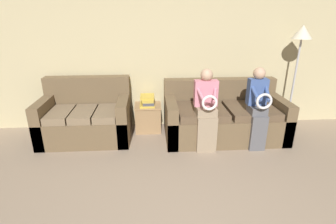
{
  "coord_description": "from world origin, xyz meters",
  "views": [
    {
      "loc": [
        -0.34,
        -1.2,
        1.93
      ],
      "look_at": [
        -0.13,
        1.94,
        0.73
      ],
      "focal_mm": 28.0,
      "sensor_mm": 36.0,
      "label": 1
    }
  ],
  "objects_px": {
    "child_right_seated": "(258,105)",
    "book_stack": "(148,101)",
    "side_shelf": "(148,117)",
    "couch_main": "(223,117)",
    "floor_lamp": "(301,43)",
    "child_left_seated": "(206,107)",
    "couch_side": "(87,118)"
  },
  "relations": [
    {
      "from": "couch_main",
      "to": "couch_side",
      "type": "bearing_deg",
      "value": 177.98
    },
    {
      "from": "child_left_seated",
      "to": "child_right_seated",
      "type": "bearing_deg",
      "value": 0.02
    },
    {
      "from": "couch_side",
      "to": "side_shelf",
      "type": "height_order",
      "value": "couch_side"
    },
    {
      "from": "child_right_seated",
      "to": "book_stack",
      "type": "relative_size",
      "value": 3.59
    },
    {
      "from": "floor_lamp",
      "to": "child_left_seated",
      "type": "bearing_deg",
      "value": -158.67
    },
    {
      "from": "couch_main",
      "to": "floor_lamp",
      "type": "xyz_separation_m",
      "value": [
        1.22,
        0.22,
        1.15
      ]
    },
    {
      "from": "child_right_seated",
      "to": "book_stack",
      "type": "height_order",
      "value": "child_right_seated"
    },
    {
      "from": "child_left_seated",
      "to": "book_stack",
      "type": "distance_m",
      "value": 1.11
    },
    {
      "from": "side_shelf",
      "to": "floor_lamp",
      "type": "bearing_deg",
      "value": -1.82
    },
    {
      "from": "child_right_seated",
      "to": "side_shelf",
      "type": "relative_size",
      "value": 2.64
    },
    {
      "from": "floor_lamp",
      "to": "book_stack",
      "type": "bearing_deg",
      "value": 178.13
    },
    {
      "from": "child_right_seated",
      "to": "book_stack",
      "type": "xyz_separation_m",
      "value": [
        -1.61,
        0.71,
        -0.13
      ]
    },
    {
      "from": "child_left_seated",
      "to": "book_stack",
      "type": "xyz_separation_m",
      "value": [
        -0.85,
        0.71,
        -0.11
      ]
    },
    {
      "from": "child_right_seated",
      "to": "side_shelf",
      "type": "distance_m",
      "value": 1.81
    },
    {
      "from": "couch_main",
      "to": "book_stack",
      "type": "xyz_separation_m",
      "value": [
        -1.23,
        0.3,
        0.22
      ]
    },
    {
      "from": "couch_side",
      "to": "child_left_seated",
      "type": "bearing_deg",
      "value": -14.89
    },
    {
      "from": "couch_main",
      "to": "side_shelf",
      "type": "bearing_deg",
      "value": 166.52
    },
    {
      "from": "child_left_seated",
      "to": "floor_lamp",
      "type": "bearing_deg",
      "value": 21.33
    },
    {
      "from": "side_shelf",
      "to": "child_left_seated",
      "type": "bearing_deg",
      "value": -39.67
    },
    {
      "from": "couch_side",
      "to": "side_shelf",
      "type": "relative_size",
      "value": 3.04
    },
    {
      "from": "child_left_seated",
      "to": "side_shelf",
      "type": "xyz_separation_m",
      "value": [
        -0.85,
        0.7,
        -0.41
      ]
    },
    {
      "from": "child_right_seated",
      "to": "book_stack",
      "type": "bearing_deg",
      "value": 156.29
    },
    {
      "from": "couch_main",
      "to": "child_left_seated",
      "type": "relative_size",
      "value": 1.59
    },
    {
      "from": "book_stack",
      "to": "side_shelf",
      "type": "bearing_deg",
      "value": -119.52
    },
    {
      "from": "child_right_seated",
      "to": "floor_lamp",
      "type": "height_order",
      "value": "floor_lamp"
    },
    {
      "from": "couch_side",
      "to": "book_stack",
      "type": "distance_m",
      "value": 1.03
    },
    {
      "from": "couch_side",
      "to": "child_left_seated",
      "type": "xyz_separation_m",
      "value": [
        1.83,
        -0.49,
        0.32
      ]
    },
    {
      "from": "couch_main",
      "to": "side_shelf",
      "type": "distance_m",
      "value": 1.27
    },
    {
      "from": "book_stack",
      "to": "floor_lamp",
      "type": "bearing_deg",
      "value": -1.87
    },
    {
      "from": "child_right_seated",
      "to": "book_stack",
      "type": "distance_m",
      "value": 1.76
    },
    {
      "from": "child_left_seated",
      "to": "side_shelf",
      "type": "bearing_deg",
      "value": 140.33
    },
    {
      "from": "couch_main",
      "to": "child_left_seated",
      "type": "bearing_deg",
      "value": -132.86
    }
  ]
}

